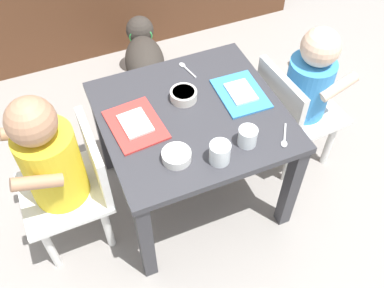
{
  "coord_description": "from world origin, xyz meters",
  "views": [
    {
      "loc": [
        -0.39,
        -0.93,
        1.48
      ],
      "look_at": [
        0.0,
        0.0,
        0.29
      ],
      "focal_mm": 40.91,
      "sensor_mm": 36.0,
      "label": 1
    }
  ],
  "objects_px": {
    "seated_child_right": "(306,87)",
    "spoon_by_right_tray": "(186,68)",
    "veggie_bowl_far": "(182,95)",
    "veggie_bowl_near": "(176,156)",
    "dog": "(144,57)",
    "seated_child_left": "(55,163)",
    "food_tray_right": "(241,93)",
    "spoon_by_left_tray": "(285,138)",
    "water_cup_left": "(247,137)",
    "water_cup_right": "(220,153)",
    "food_tray_left": "(136,124)",
    "dining_table": "(192,129)"
  },
  "relations": [
    {
      "from": "dog",
      "to": "seated_child_right",
      "type": "bearing_deg",
      "value": -55.63
    },
    {
      "from": "veggie_bowl_near",
      "to": "spoon_by_left_tray",
      "type": "height_order",
      "value": "veggie_bowl_near"
    },
    {
      "from": "water_cup_left",
      "to": "water_cup_right",
      "type": "relative_size",
      "value": 0.89
    },
    {
      "from": "spoon_by_left_tray",
      "to": "water_cup_right",
      "type": "bearing_deg",
      "value": 179.73
    },
    {
      "from": "veggie_bowl_near",
      "to": "spoon_by_left_tray",
      "type": "distance_m",
      "value": 0.35
    },
    {
      "from": "water_cup_left",
      "to": "food_tray_left",
      "type": "bearing_deg",
      "value": 145.5
    },
    {
      "from": "food_tray_left",
      "to": "spoon_by_left_tray",
      "type": "relative_size",
      "value": 2.42
    },
    {
      "from": "veggie_bowl_far",
      "to": "spoon_by_left_tray",
      "type": "relative_size",
      "value": 1.01
    },
    {
      "from": "dog",
      "to": "spoon_by_left_tray",
      "type": "distance_m",
      "value": 0.91
    },
    {
      "from": "dining_table",
      "to": "spoon_by_right_tray",
      "type": "height_order",
      "value": "spoon_by_right_tray"
    },
    {
      "from": "dining_table",
      "to": "veggie_bowl_near",
      "type": "bearing_deg",
      "value": -126.21
    },
    {
      "from": "seated_child_right",
      "to": "spoon_by_right_tray",
      "type": "height_order",
      "value": "seated_child_right"
    },
    {
      "from": "dining_table",
      "to": "food_tray_right",
      "type": "xyz_separation_m",
      "value": [
        0.19,
        0.02,
        0.08
      ]
    },
    {
      "from": "seated_child_right",
      "to": "water_cup_right",
      "type": "bearing_deg",
      "value": -153.76
    },
    {
      "from": "seated_child_right",
      "to": "water_cup_left",
      "type": "distance_m",
      "value": 0.41
    },
    {
      "from": "dining_table",
      "to": "veggie_bowl_far",
      "type": "distance_m",
      "value": 0.12
    },
    {
      "from": "dining_table",
      "to": "dog",
      "type": "relative_size",
      "value": 1.38
    },
    {
      "from": "seated_child_left",
      "to": "veggie_bowl_far",
      "type": "bearing_deg",
      "value": 9.91
    },
    {
      "from": "food_tray_right",
      "to": "veggie_bowl_far",
      "type": "height_order",
      "value": "veggie_bowl_far"
    },
    {
      "from": "food_tray_right",
      "to": "spoon_by_left_tray",
      "type": "bearing_deg",
      "value": -81.08
    },
    {
      "from": "seated_child_right",
      "to": "veggie_bowl_near",
      "type": "height_order",
      "value": "seated_child_right"
    },
    {
      "from": "dining_table",
      "to": "water_cup_right",
      "type": "xyz_separation_m",
      "value": [
        0.0,
        -0.21,
        0.1
      ]
    },
    {
      "from": "water_cup_right",
      "to": "spoon_by_right_tray",
      "type": "relative_size",
      "value": 0.69
    },
    {
      "from": "seated_child_right",
      "to": "veggie_bowl_far",
      "type": "relative_size",
      "value": 6.95
    },
    {
      "from": "seated_child_right",
      "to": "spoon_by_left_tray",
      "type": "bearing_deg",
      "value": -136.01
    },
    {
      "from": "veggie_bowl_far",
      "to": "spoon_by_right_tray",
      "type": "distance_m",
      "value": 0.16
    },
    {
      "from": "food_tray_left",
      "to": "dining_table",
      "type": "bearing_deg",
      "value": -5.68
    },
    {
      "from": "water_cup_left",
      "to": "spoon_by_right_tray",
      "type": "xyz_separation_m",
      "value": [
        -0.04,
        0.4,
        -0.02
      ]
    },
    {
      "from": "seated_child_right",
      "to": "food_tray_right",
      "type": "height_order",
      "value": "seated_child_right"
    },
    {
      "from": "seated_child_right",
      "to": "veggie_bowl_far",
      "type": "distance_m",
      "value": 0.47
    },
    {
      "from": "veggie_bowl_near",
      "to": "dog",
      "type": "bearing_deg",
      "value": 79.73
    },
    {
      "from": "seated_child_left",
      "to": "spoon_by_left_tray",
      "type": "xyz_separation_m",
      "value": [
        0.68,
        -0.21,
        0.03
      ]
    },
    {
      "from": "water_cup_right",
      "to": "veggie_bowl_near",
      "type": "distance_m",
      "value": 0.13
    },
    {
      "from": "food_tray_left",
      "to": "water_cup_right",
      "type": "bearing_deg",
      "value": -50.43
    },
    {
      "from": "seated_child_left",
      "to": "veggie_bowl_far",
      "type": "distance_m",
      "value": 0.46
    },
    {
      "from": "seated_child_right",
      "to": "food_tray_left",
      "type": "relative_size",
      "value": 2.91
    },
    {
      "from": "food_tray_right",
      "to": "water_cup_left",
      "type": "xyz_separation_m",
      "value": [
        -0.08,
        -0.2,
        0.02
      ]
    },
    {
      "from": "seated_child_right",
      "to": "food_tray_right",
      "type": "relative_size",
      "value": 3.12
    },
    {
      "from": "food_tray_left",
      "to": "spoon_by_right_tray",
      "type": "xyz_separation_m",
      "value": [
        0.25,
        0.2,
        -0.0
      ]
    },
    {
      "from": "seated_child_right",
      "to": "veggie_bowl_near",
      "type": "xyz_separation_m",
      "value": [
        -0.58,
        -0.17,
        0.07
      ]
    },
    {
      "from": "dog",
      "to": "spoon_by_left_tray",
      "type": "relative_size",
      "value": 4.81
    },
    {
      "from": "dog",
      "to": "food_tray_left",
      "type": "height_order",
      "value": "food_tray_left"
    },
    {
      "from": "food_tray_right",
      "to": "seated_child_right",
      "type": "bearing_deg",
      "value": -1.22
    },
    {
      "from": "water_cup_left",
      "to": "spoon_by_right_tray",
      "type": "bearing_deg",
      "value": 95.75
    },
    {
      "from": "food_tray_right",
      "to": "spoon_by_left_tray",
      "type": "height_order",
      "value": "food_tray_right"
    },
    {
      "from": "dog",
      "to": "water_cup_left",
      "type": "xyz_separation_m",
      "value": [
        0.08,
        -0.83,
        0.27
      ]
    },
    {
      "from": "seated_child_left",
      "to": "water_cup_left",
      "type": "distance_m",
      "value": 0.6
    },
    {
      "from": "veggie_bowl_far",
      "to": "veggie_bowl_near",
      "type": "height_order",
      "value": "veggie_bowl_far"
    },
    {
      "from": "veggie_bowl_near",
      "to": "food_tray_left",
      "type": "bearing_deg",
      "value": 111.73
    },
    {
      "from": "food_tray_right",
      "to": "veggie_bowl_near",
      "type": "relative_size",
      "value": 2.28
    }
  ]
}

